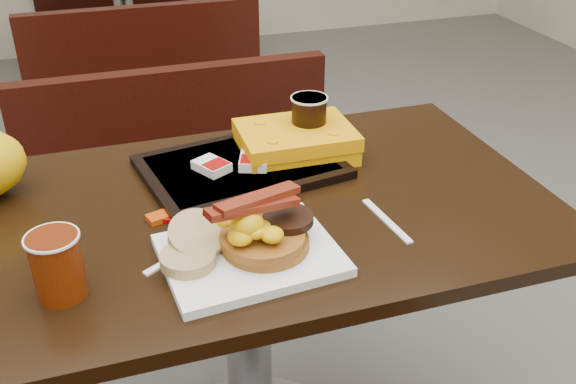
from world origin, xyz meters
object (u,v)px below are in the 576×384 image
object	(u,v)px
platter	(250,255)
table_near	(249,351)
table_far	(127,31)
pancake_stack	(265,239)
coffee_cup_near	(58,266)
coffee_cup_far	(309,120)
fork	(169,261)
bench_far_n	(116,3)
clamshell	(296,142)
bench_near_n	(191,202)
bench_far_s	(143,75)
tray	(241,167)
knife	(387,220)
hashbrown_sleeve_left	(212,166)
hashbrown_sleeve_right	(254,160)

from	to	relation	value
platter	table_near	bearing A→B (deg)	75.04
table_far	pancake_stack	xyz separation A→B (m)	(-0.00, -2.77, 0.41)
coffee_cup_near	pancake_stack	bearing A→B (deg)	0.43
coffee_cup_far	fork	bearing A→B (deg)	-137.83
bench_far_n	pancake_stack	world-z (taller)	pancake_stack
fork	clamshell	xyz separation A→B (m)	(0.33, 0.31, 0.03)
table_near	coffee_cup_far	size ratio (longest dim) A/B	11.40
table_near	bench_near_n	distance (m)	0.70
clamshell	bench_far_s	bearing A→B (deg)	96.55
table_near	tray	xyz separation A→B (m)	(0.03, 0.14, 0.38)
bench_far_n	coffee_cup_near	world-z (taller)	coffee_cup_near
knife	coffee_cup_far	xyz separation A→B (m)	(-0.04, 0.33, 0.07)
bench_far_s	knife	world-z (taller)	knife
coffee_cup_near	fork	world-z (taller)	coffee_cup_near
bench_far_s	knife	xyz separation A→B (m)	(0.24, -2.04, 0.39)
bench_far_s	platter	size ratio (longest dim) A/B	3.46
hashbrown_sleeve_left	hashbrown_sleeve_right	world-z (taller)	hashbrown_sleeve_right
bench_near_n	platter	bearing A→B (deg)	-92.09
pancake_stack	fork	size ratio (longest dim) A/B	1.08
pancake_stack	bench_far_s	bearing A→B (deg)	89.89
bench_far_n	clamshell	xyz separation A→B (m)	(0.16, -3.13, 0.42)
table_far	platter	xyz separation A→B (m)	(-0.03, -2.77, 0.38)
bench_far_s	clamshell	world-z (taller)	clamshell
bench_near_n	clamshell	xyz separation A→B (m)	(0.16, -0.53, 0.42)
fork	hashbrown_sleeve_right	size ratio (longest dim) A/B	1.78
coffee_cup_near	bench_far_n	bearing A→B (deg)	84.48
fork	hashbrown_sleeve_left	xyz separation A→B (m)	(0.13, 0.27, 0.03)
pancake_stack	table_far	bearing A→B (deg)	89.92
table_far	pancake_stack	distance (m)	2.80
bench_near_n	coffee_cup_near	bearing A→B (deg)	-111.04
table_near	bench_far_n	distance (m)	3.30
coffee_cup_near	tray	xyz separation A→B (m)	(0.37, 0.31, -0.04)
platter	clamshell	bearing A→B (deg)	55.81
platter	coffee_cup_near	distance (m)	0.31
tray	hashbrown_sleeve_left	size ratio (longest dim) A/B	5.64
bench_near_n	knife	size ratio (longest dim) A/B	6.25
table_near	platter	xyz separation A→B (m)	(-0.03, -0.17, 0.38)
bench_far_s	tray	size ratio (longest dim) A/B	2.51
bench_near_n	tray	xyz separation A→B (m)	(0.03, -0.56, 0.40)
platter	coffee_cup_far	world-z (taller)	coffee_cup_far
tray	bench_far_s	bearing A→B (deg)	81.36
pancake_stack	coffee_cup_far	xyz separation A→B (m)	(0.21, 0.36, 0.04)
pancake_stack	platter	bearing A→B (deg)	-173.15
table_near	table_far	bearing A→B (deg)	90.00
table_far	bench_far_n	bearing A→B (deg)	90.00
bench_near_n	hashbrown_sleeve_right	world-z (taller)	hashbrown_sleeve_right
coffee_cup_near	fork	xyz separation A→B (m)	(0.17, 0.03, -0.05)
platter	fork	world-z (taller)	platter
bench_far_s	coffee_cup_far	size ratio (longest dim) A/B	9.50
hashbrown_sleeve_left	table_near	bearing A→B (deg)	-104.62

